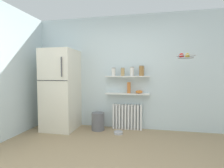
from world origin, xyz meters
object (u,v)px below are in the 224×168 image
object	(u,v)px
refrigerator	(61,90)
vase	(129,88)
storage_jar_0	(114,72)
radiator	(127,117)
shelf_bowl	(139,92)
pet_food_bowl	(118,133)
hanging_fruit_basket	(185,56)
storage_jar_3	(142,71)
storage_jar_1	(123,72)
storage_jar_2	(132,71)
trash_bin	(98,121)

from	to	relation	value
refrigerator	vase	world-z (taller)	refrigerator
storage_jar_0	vase	size ratio (longest dim) A/B	0.76
radiator	shelf_bowl	world-z (taller)	shelf_bowl
pet_food_bowl	hanging_fruit_basket	distance (m)	2.02
storage_jar_3	vase	world-z (taller)	storage_jar_3
storage_jar_1	storage_jar_3	distance (m)	0.42
vase	hanging_fruit_basket	bearing A→B (deg)	-20.22
vase	storage_jar_3	bearing A→B (deg)	0.00
storage_jar_2	pet_food_bowl	size ratio (longest dim) A/B	1.05
hanging_fruit_basket	storage_jar_0	bearing A→B (deg)	164.44
trash_bin	storage_jar_1	bearing A→B (deg)	17.37
refrigerator	radiator	xyz separation A→B (m)	(1.49, 0.28, -0.62)
pet_food_bowl	storage_jar_3	bearing A→B (deg)	35.51
storage_jar_1	trash_bin	size ratio (longest dim) A/B	0.48
storage_jar_0	pet_food_bowl	distance (m)	1.34
vase	storage_jar_0	bearing A→B (deg)	180.00
storage_jar_2	pet_food_bowl	bearing A→B (deg)	-127.37
refrigerator	radiator	size ratio (longest dim) A/B	2.69
vase	trash_bin	xyz separation A→B (m)	(-0.68, -0.17, -0.76)
storage_jar_2	storage_jar_3	world-z (taller)	storage_jar_3
storage_jar_3	trash_bin	size ratio (longest dim) A/B	0.60
refrigerator	vase	xyz separation A→B (m)	(1.53, 0.25, 0.05)
refrigerator	vase	distance (m)	1.55
radiator	storage_jar_2	distance (m)	1.04
storage_jar_0	vase	distance (m)	0.50
vase	hanging_fruit_basket	world-z (taller)	hanging_fruit_basket
storage_jar_0	hanging_fruit_basket	bearing A→B (deg)	-15.56
storage_jar_3	hanging_fruit_basket	bearing A→B (deg)	-26.27
radiator	storage_jar_3	world-z (taller)	storage_jar_3
storage_jar_2	pet_food_bowl	xyz separation A→B (m)	(-0.25, -0.33, -1.29)
refrigerator	storage_jar_1	world-z (taller)	refrigerator
storage_jar_1	shelf_bowl	bearing A→B (deg)	-0.00
vase	trash_bin	distance (m)	1.03
storage_jar_1	storage_jar_2	distance (m)	0.21
trash_bin	storage_jar_2	bearing A→B (deg)	12.67
radiator	trash_bin	bearing A→B (deg)	-162.85
storage_jar_2	trash_bin	world-z (taller)	storage_jar_2
storage_jar_0	storage_jar_1	world-z (taller)	storage_jar_1
vase	refrigerator	bearing A→B (deg)	-170.80
radiator	shelf_bowl	size ratio (longest dim) A/B	4.17
refrigerator	vase	bearing A→B (deg)	9.20
vase	radiator	bearing A→B (deg)	141.60
shelf_bowl	radiator	bearing A→B (deg)	173.54
storage_jar_2	shelf_bowl	xyz separation A→B (m)	(0.16, 0.00, -0.45)
radiator	vase	world-z (taller)	vase
storage_jar_2	storage_jar_0	bearing A→B (deg)	180.00
storage_jar_3	pet_food_bowl	bearing A→B (deg)	-144.49
shelf_bowl	pet_food_bowl	size ratio (longest dim) A/B	0.84
refrigerator	radiator	world-z (taller)	refrigerator
storage_jar_0	shelf_bowl	distance (m)	0.73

